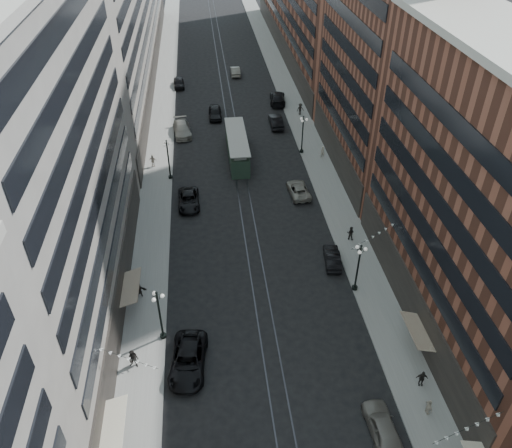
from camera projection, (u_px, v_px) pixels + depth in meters
name	position (u px, v px, depth m)	size (l,w,h in m)	color
ground	(237.00, 157.00, 70.40)	(220.00, 220.00, 0.00)	black
sidewalk_west	(161.00, 129.00, 77.33)	(4.00, 180.00, 0.15)	gray
sidewalk_east	(301.00, 122.00, 79.32)	(4.00, 180.00, 0.15)	gray
rail_west	(228.00, 126.00, 78.30)	(0.12, 180.00, 0.02)	#2D2D33
rail_east	(236.00, 125.00, 78.42)	(0.12, 180.00, 0.02)	#2D2D33
building_west_mid	(45.00, 178.00, 38.98)	(8.00, 36.00, 28.00)	#9D978B
building_west_far	(125.00, 1.00, 89.77)	(8.00, 90.00, 26.00)	#9D978B
building_east_mid	(482.00, 207.00, 39.28)	(8.00, 30.00, 24.00)	brown
building_east_tower	(386.00, 1.00, 56.20)	(8.00, 26.00, 42.00)	brown
lamppost_sw_far	(160.00, 314.00, 42.22)	(1.03, 1.14, 5.52)	black
lamppost_sw_mid	(168.00, 158.00, 63.73)	(1.03, 1.14, 5.52)	black
lamppost_se_far	(358.00, 266.00, 47.08)	(1.03, 1.14, 5.52)	black
lamppost_se_mid	(303.00, 133.00, 69.38)	(1.03, 1.14, 5.52)	black
streetcar	(237.00, 148.00, 69.30)	(2.67, 12.06, 3.34)	#253A2B
car_2	(188.00, 360.00, 41.10)	(2.84, 6.15, 1.71)	black
car_4	(383.00, 427.00, 36.36)	(1.94, 4.83, 1.65)	slate
pedestrian_2	(133.00, 359.00, 40.92)	(0.90, 0.50, 1.86)	black
pedestrian_4	(429.00, 407.00, 37.55)	(0.89, 0.41, 1.52)	beige
car_7	(189.00, 200.00, 60.27)	(2.49, 5.41, 1.50)	black
car_8	(182.00, 129.00, 75.46)	(2.46, 6.06, 1.76)	gray
car_9	(179.00, 83.00, 90.84)	(1.87, 4.65, 1.59)	black
car_10	(332.00, 258.00, 51.74)	(1.49, 4.28, 1.41)	black
car_11	(298.00, 190.00, 62.20)	(2.33, 5.04, 1.40)	gray
car_12	(277.00, 98.00, 85.02)	(2.51, 6.18, 1.79)	black
car_13	(215.00, 113.00, 80.23)	(2.04, 5.07, 1.73)	black
car_14	(235.00, 71.00, 95.74)	(1.67, 4.78, 1.58)	slate
pedestrian_5	(139.00, 290.00, 47.58)	(1.45, 0.42, 1.56)	black
pedestrian_6	(153.00, 161.00, 67.38)	(1.03, 0.47, 1.75)	#9E9283
pedestrian_7	(350.00, 233.00, 54.64)	(0.81, 0.44, 1.66)	black
pedestrian_8	(322.00, 152.00, 69.40)	(0.64, 0.42, 1.75)	#B2A994
pedestrian_9	(300.00, 109.00, 80.82)	(1.22, 0.50, 1.89)	black
car_extra_0	(276.00, 121.00, 77.68)	(1.82, 5.22, 1.72)	black
pedestrian_extra_0	(422.00, 378.00, 39.58)	(0.93, 0.42, 1.58)	black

